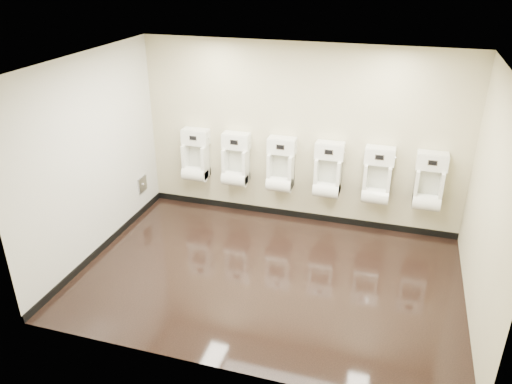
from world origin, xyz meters
TOP-DOWN VIEW (x-y plane):
  - ground at (0.00, 0.00)m, footprint 5.00×3.50m
  - ceiling at (0.00, 0.00)m, footprint 5.00×3.50m
  - back_wall at (0.00, 1.75)m, footprint 5.00×0.02m
  - front_wall at (0.00, -1.75)m, footprint 5.00×0.02m
  - left_wall at (-2.50, 0.00)m, footprint 0.02×3.50m
  - right_wall at (2.50, 0.00)m, footprint 0.02×3.50m
  - tile_overlay_left at (-2.50, 0.00)m, footprint 0.01×3.50m
  - skirting_back at (0.00, 1.74)m, footprint 5.00×0.02m
  - skirting_left at (-2.49, 0.00)m, footprint 0.02×3.50m
  - access_panel at (-2.48, 1.20)m, footprint 0.04×0.25m
  - urinal_0 at (-1.68, 1.60)m, footprint 0.45×0.34m
  - urinal_1 at (-0.99, 1.60)m, footprint 0.45×0.34m
  - urinal_2 at (-0.25, 1.60)m, footprint 0.45×0.34m
  - urinal_3 at (0.49, 1.60)m, footprint 0.45×0.34m
  - urinal_4 at (1.22, 1.60)m, footprint 0.45×0.34m
  - urinal_5 at (1.95, 1.60)m, footprint 0.45×0.34m

SIDE VIEW (x-z plane):
  - ground at x=0.00m, z-range 0.00..0.00m
  - skirting_back at x=0.00m, z-range 0.00..0.10m
  - skirting_left at x=-2.49m, z-range 0.00..0.10m
  - access_panel at x=-2.48m, z-range 0.38..0.62m
  - urinal_0 at x=-1.68m, z-range 0.47..1.30m
  - urinal_1 at x=-0.99m, z-range 0.47..1.30m
  - urinal_2 at x=-0.25m, z-range 0.47..1.30m
  - urinal_3 at x=0.49m, z-range 0.47..1.30m
  - urinal_4 at x=1.22m, z-range 0.47..1.30m
  - urinal_5 at x=1.95m, z-range 0.47..1.30m
  - back_wall at x=0.00m, z-range 0.00..2.80m
  - front_wall at x=0.00m, z-range 0.00..2.80m
  - left_wall at x=-2.50m, z-range 0.00..2.80m
  - right_wall at x=2.50m, z-range 0.00..2.80m
  - tile_overlay_left at x=-2.50m, z-range 0.00..2.80m
  - ceiling at x=0.00m, z-range 2.80..2.80m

